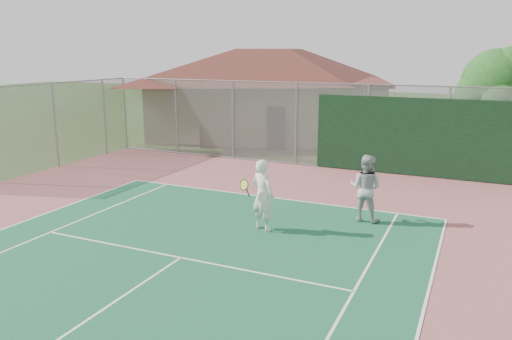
{
  "coord_description": "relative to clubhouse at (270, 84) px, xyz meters",
  "views": [
    {
      "loc": [
        6.12,
        -2.82,
        4.72
      ],
      "look_at": [
        0.09,
        10.49,
        1.27
      ],
      "focal_mm": 35.0,
      "sensor_mm": 36.0,
      "label": 1
    }
  ],
  "objects": [
    {
      "name": "player_white_front",
      "position": [
        6.05,
        -14.89,
        -1.98
      ],
      "size": [
        1.01,
        0.79,
        1.95
      ],
      "rotation": [
        0.0,
        0.0,
        2.81
      ],
      "color": "silver",
      "rests_on": "ground"
    },
    {
      "name": "tree",
      "position": [
        11.74,
        -1.57,
        0.33
      ],
      "size": [
        3.59,
        3.4,
        5.0
      ],
      "color": "#382014",
      "rests_on": "ground"
    },
    {
      "name": "player_grey_back",
      "position": [
        8.39,
        -12.97,
        -2.0
      ],
      "size": [
        1.0,
        0.81,
        1.92
      ],
      "rotation": [
        0.0,
        0.0,
        3.05
      ],
      "color": "#A1A3A6",
      "rests_on": "ground"
    },
    {
      "name": "bleachers",
      "position": [
        -3.3,
        -4.41,
        -2.34
      ],
      "size": [
        3.36,
        2.25,
        1.17
      ],
      "rotation": [
        0.0,
        0.0,
        0.17
      ],
      "color": "#A33625",
      "rests_on": "ground"
    },
    {
      "name": "clubhouse",
      "position": [
        0.0,
        0.0,
        0.0
      ],
      "size": [
        15.52,
        12.48,
        5.84
      ],
      "rotation": [
        0.0,
        0.0,
        0.29
      ],
      "color": "tan",
      "rests_on": "ground"
    },
    {
      "name": "side_fence_left",
      "position": [
        -4.93,
        -11.35,
        -1.21
      ],
      "size": [
        0.08,
        9.0,
        3.5
      ],
      "color": "gray",
      "rests_on": "ground"
    },
    {
      "name": "back_fence",
      "position": [
        7.17,
        -6.87,
        -1.3
      ],
      "size": [
        20.08,
        0.11,
        3.53
      ],
      "color": "gray",
      "rests_on": "ground"
    }
  ]
}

